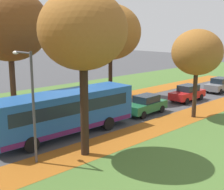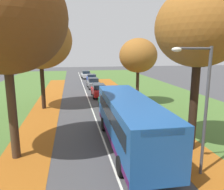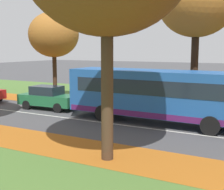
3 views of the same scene
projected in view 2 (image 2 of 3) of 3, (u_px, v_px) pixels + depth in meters
name	position (u px, v px, depth m)	size (l,w,h in m)	color
leaf_litter_left	(34.00, 136.00, 15.01)	(2.80, 60.00, 0.00)	#9E5619
grass_verge_right	(178.00, 106.00, 23.28)	(12.00, 90.00, 0.01)	#476B2D
leaf_litter_right	(160.00, 128.00, 16.67)	(2.80, 60.00, 0.00)	#9E5619
road_centre_line	(92.00, 110.00, 21.62)	(0.12, 80.00, 0.01)	silver
tree_left_near	(4.00, 17.00, 10.65)	(6.26, 6.26, 10.24)	#422D1E
tree_left_mid	(40.00, 40.00, 21.02)	(6.18, 6.18, 9.60)	black
tree_right_near	(199.00, 28.00, 11.80)	(4.81, 4.81, 9.22)	black
tree_right_mid	(138.00, 56.00, 23.11)	(4.02, 4.02, 7.12)	#382619
streetlamp_right	(200.00, 98.00, 9.70)	(1.89, 0.28, 6.00)	#47474C
bus	(129.00, 119.00, 13.32)	(2.80, 10.44, 2.98)	#1E5199
car_green_lead	(110.00, 103.00, 21.38)	(1.94, 4.28, 1.62)	#1E6038
car_red_following	(99.00, 91.00, 27.90)	(1.79, 4.20, 1.62)	#B21919
car_grey_third_in_line	(93.00, 83.00, 34.37)	(1.87, 4.24, 1.62)	slate
car_blue_fourth_in_line	(92.00, 79.00, 39.67)	(1.82, 4.22, 1.62)	#233D9E
car_silver_trailing	(86.00, 75.00, 46.52)	(1.94, 4.28, 1.62)	#B7BABF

